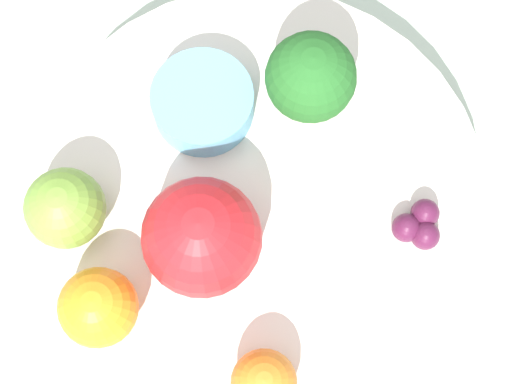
% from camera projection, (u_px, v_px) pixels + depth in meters
% --- Properties ---
extents(ground_plane, '(6.00, 6.00, 0.00)m').
position_uv_depth(ground_plane, '(256.00, 220.00, 0.54)').
color(ground_plane, gray).
extents(table_surface, '(1.20, 1.20, 0.02)m').
position_uv_depth(table_surface, '(256.00, 216.00, 0.53)').
color(table_surface, '#B2C6B2').
rests_on(table_surface, ground_plane).
extents(bowl, '(0.27, 0.27, 0.04)m').
position_uv_depth(bowl, '(256.00, 205.00, 0.50)').
color(bowl, silver).
rests_on(bowl, table_surface).
extents(broccoli, '(0.05, 0.05, 0.07)m').
position_uv_depth(broccoli, '(311.00, 79.00, 0.46)').
color(broccoli, '#8CB76B').
rests_on(broccoli, bowl).
extents(apple_red, '(0.06, 0.06, 0.06)m').
position_uv_depth(apple_red, '(202.00, 237.00, 0.45)').
color(apple_red, red).
rests_on(apple_red, bowl).
extents(apple_green, '(0.04, 0.04, 0.04)m').
position_uv_depth(apple_green, '(65.00, 208.00, 0.46)').
color(apple_green, olive).
rests_on(apple_green, bowl).
extents(orange_front, '(0.04, 0.04, 0.04)m').
position_uv_depth(orange_front, '(98.00, 307.00, 0.45)').
color(orange_front, orange).
rests_on(orange_front, bowl).
extents(orange_back, '(0.03, 0.03, 0.03)m').
position_uv_depth(orange_back, '(264.00, 382.00, 0.44)').
color(orange_back, orange).
rests_on(orange_back, bowl).
extents(grape_cluster, '(0.03, 0.03, 0.02)m').
position_uv_depth(grape_cluster, '(419.00, 225.00, 0.47)').
color(grape_cluster, '#511938').
rests_on(grape_cluster, bowl).
extents(small_cup, '(0.06, 0.06, 0.02)m').
position_uv_depth(small_cup, '(203.00, 103.00, 0.49)').
color(small_cup, '#66B2DB').
rests_on(small_cup, bowl).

